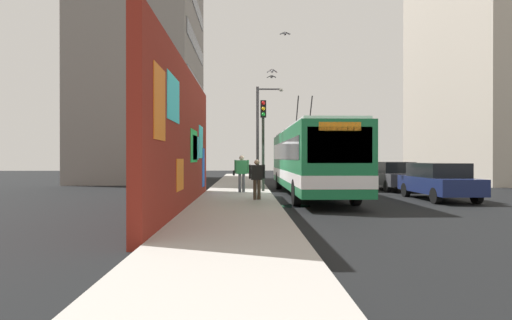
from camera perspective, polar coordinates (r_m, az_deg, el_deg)
ground_plane at (r=18.91m, az=2.26°, el=-5.17°), size 80.00×80.00×0.00m
sidewalk_slab at (r=18.86m, az=-2.61°, el=-4.95°), size 48.00×3.20×0.15m
graffiti_wall at (r=14.29m, az=-10.01°, el=2.94°), size 12.66×0.32×4.91m
building_far_left at (r=34.49m, az=-15.25°, el=13.65°), size 11.96×8.07×19.57m
building_far_right at (r=36.81m, az=28.95°, el=12.18°), size 13.92×6.73×18.82m
city_bus at (r=19.53m, az=7.44°, el=0.21°), size 12.65×2.52×4.96m
parked_car_navy at (r=19.08m, az=24.10°, el=-2.63°), size 4.48×1.84×1.58m
parked_car_dark_gray at (r=24.07m, az=18.52°, el=-2.02°), size 4.59×1.85×1.58m
pedestrian_at_curb at (r=16.12m, az=0.13°, el=-2.30°), size 0.22×0.65×1.58m
pedestrian_midblock at (r=19.62m, az=-2.04°, el=-1.45°), size 0.24×0.78×1.77m
traffic_light at (r=20.23m, az=1.01°, el=4.17°), size 0.49×0.28×4.51m
street_lamp at (r=26.08m, az=0.67°, el=4.53°), size 0.44×1.73×6.20m
flying_pigeons at (r=22.44m, az=2.82°, el=13.62°), size 4.50×1.27×2.28m
curbside_puddle at (r=15.33m, az=5.42°, el=-6.43°), size 1.12×1.12×0.00m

